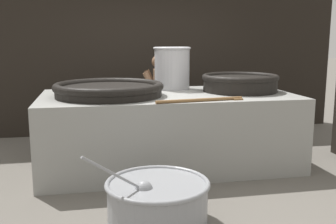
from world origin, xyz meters
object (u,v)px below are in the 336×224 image
giant_wok_far (240,82)px  giant_wok_near (109,89)px  prep_bowl_vegetables (157,200)px  cook (158,97)px  stock_pot (172,67)px

giant_wok_far → giant_wok_near: bearing=-176.0°
giant_wok_near → giant_wok_far: 1.87m
prep_bowl_vegetables → giant_wok_far: bearing=50.6°
prep_bowl_vegetables → giant_wok_near: bearing=101.4°
giant_wok_far → prep_bowl_vegetables: (-1.52, -1.85, -0.89)m
giant_wok_far → prep_bowl_vegetables: bearing=-129.4°
giant_wok_near → giant_wok_far: bearing=4.0°
giant_wok_near → giant_wok_far: giant_wok_far is taller
giant_wok_near → prep_bowl_vegetables: size_ratio=1.22×
giant_wok_near → giant_wok_far: size_ratio=1.32×
giant_wok_far → prep_bowl_vegetables: giant_wok_far is taller
cook → prep_bowl_vegetables: size_ratio=1.26×
giant_wok_far → stock_pot: stock_pot is taller
cook → giant_wok_near: bearing=65.0°
prep_bowl_vegetables → cook: bearing=80.2°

